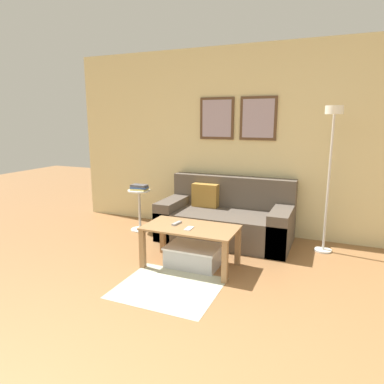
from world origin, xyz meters
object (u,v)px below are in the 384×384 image
at_px(side_table, 140,206).
at_px(cell_phone, 189,228).
at_px(coffee_table, 191,234).
at_px(storage_bin, 194,256).
at_px(remote_control, 177,223).
at_px(book_stack, 139,187).
at_px(floor_lamp, 331,152).
at_px(couch, 226,219).

xyz_separation_m(side_table, cell_phone, (1.18, -0.94, 0.10)).
bearing_deg(side_table, coffee_table, -36.57).
bearing_deg(storage_bin, cell_phone, -97.58).
bearing_deg(remote_control, book_stack, 147.71).
distance_m(coffee_table, book_stack, 1.47).
xyz_separation_m(storage_bin, floor_lamp, (1.30, 0.86, 1.11)).
distance_m(storage_bin, side_table, 1.49).
bearing_deg(floor_lamp, remote_control, -150.26).
distance_m(couch, side_table, 1.27).
bearing_deg(side_table, couch, 5.53).
height_order(couch, coffee_table, couch).
xyz_separation_m(side_table, book_stack, (0.01, -0.00, 0.28)).
xyz_separation_m(couch, floor_lamp, (1.24, -0.11, 0.94)).
distance_m(side_table, cell_phone, 1.52).
distance_m(floor_lamp, side_table, 2.64).
height_order(floor_lamp, side_table, floor_lamp).
xyz_separation_m(floor_lamp, side_table, (-2.50, -0.01, -0.87)).
bearing_deg(side_table, floor_lamp, 0.29).
distance_m(couch, remote_control, 1.02).
bearing_deg(storage_bin, coffee_table, -137.91).
distance_m(side_table, book_stack, 0.28).
bearing_deg(couch, coffee_table, -95.19).
xyz_separation_m(couch, cell_phone, (-0.08, -1.06, 0.18)).
height_order(coffee_table, book_stack, book_stack).
xyz_separation_m(couch, side_table, (-1.26, -0.12, 0.08)).
relative_size(coffee_table, cell_phone, 7.18).
relative_size(floor_lamp, cell_phone, 12.31).
height_order(coffee_table, storage_bin, coffee_table).
bearing_deg(couch, book_stack, -174.32).
bearing_deg(cell_phone, remote_control, 151.71).
bearing_deg(couch, floor_lamp, -5.08).
xyz_separation_m(coffee_table, book_stack, (-1.16, 0.87, 0.27)).
bearing_deg(book_stack, coffee_table, -36.70).
xyz_separation_m(couch, book_stack, (-1.25, -0.12, 0.36)).
xyz_separation_m(floor_lamp, book_stack, (-2.49, -0.01, -0.59)).
bearing_deg(remote_control, coffee_table, 0.48).
bearing_deg(book_stack, floor_lamp, 0.34).
relative_size(coffee_table, side_table, 1.69).
bearing_deg(book_stack, storage_bin, -35.40).
bearing_deg(cell_phone, side_table, 140.43).
distance_m(couch, cell_phone, 1.08).
xyz_separation_m(floor_lamp, remote_control, (-1.50, -0.86, -0.76)).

